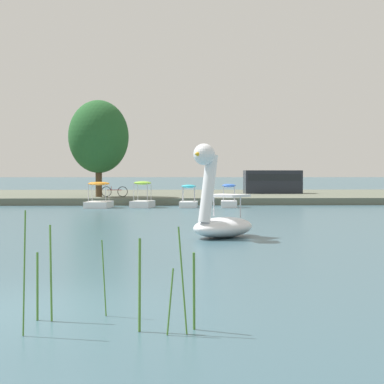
{
  "coord_description": "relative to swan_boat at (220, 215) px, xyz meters",
  "views": [
    {
      "loc": [
        2.27,
        -9.31,
        2.02
      ],
      "look_at": [
        3.11,
        14.71,
        1.3
      ],
      "focal_mm": 59.6,
      "sensor_mm": 36.0,
      "label": 1
    }
  ],
  "objects": [
    {
      "name": "pedal_boat_blue",
      "position": [
        1.91,
        17.43,
        -0.31
      ],
      "size": [
        1.04,
        1.85,
        1.38
      ],
      "color": "white",
      "rests_on": "ground_plane"
    },
    {
      "name": "pedal_boat_orange",
      "position": [
        -5.68,
        17.38,
        -0.26
      ],
      "size": [
        1.55,
        2.3,
        1.5
      ],
      "color": "white",
      "rests_on": "ground_plane"
    },
    {
      "name": "swan_boat",
      "position": [
        0.0,
        0.0,
        0.0
      ],
      "size": [
        2.69,
        2.8,
        2.91
      ],
      "color": "white",
      "rests_on": "ground_plane"
    },
    {
      "name": "bicycle_parked",
      "position": [
        -5.2,
        22.31,
        0.08
      ],
      "size": [
        1.76,
        0.34,
        0.7
      ],
      "color": "black",
      "rests_on": "shore_bank_far"
    },
    {
      "name": "tree_sapling_by_fence",
      "position": [
        -6.23,
        22.35,
        3.67
      ],
      "size": [
        4.21,
        4.18,
        6.35
      ],
      "color": "#4C3823",
      "rests_on": "shore_bank_far"
    },
    {
      "name": "reed_clump_foreground",
      "position": [
        -2.33,
        -11.4,
        -0.13
      ],
      "size": [
        2.18,
        1.18,
        1.55
      ],
      "color": "#4C7F33",
      "rests_on": "ground_plane"
    },
    {
      "name": "pedal_boat_cyan",
      "position": [
        -0.45,
        17.55,
        -0.34
      ],
      "size": [
        1.17,
        2.0,
        1.33
      ],
      "color": "white",
      "rests_on": "ground_plane"
    },
    {
      "name": "pedal_boat_lime",
      "position": [
        -3.15,
        17.5,
        -0.24
      ],
      "size": [
        1.47,
        2.0,
        1.53
      ],
      "color": "white",
      "rests_on": "ground_plane"
    },
    {
      "name": "parked_van",
      "position": [
        6.33,
        28.85,
        0.69
      ],
      "size": [
        4.33,
        1.88,
        1.77
      ],
      "color": "#1E232D",
      "rests_on": "shore_bank_far"
    },
    {
      "name": "ground_plane",
      "position": [
        -3.83,
        -10.43,
        -0.72
      ],
      "size": [
        568.15,
        568.15,
        0.0
      ],
      "primitive_type": "plane",
      "color": "#385966"
    },
    {
      "name": "shore_bank_far",
      "position": [
        -3.83,
        29.84,
        -0.49
      ],
      "size": [
        115.75,
        20.22,
        0.45
      ],
      "primitive_type": "cube",
      "color": "#5B6051",
      "rests_on": "ground_plane"
    }
  ]
}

